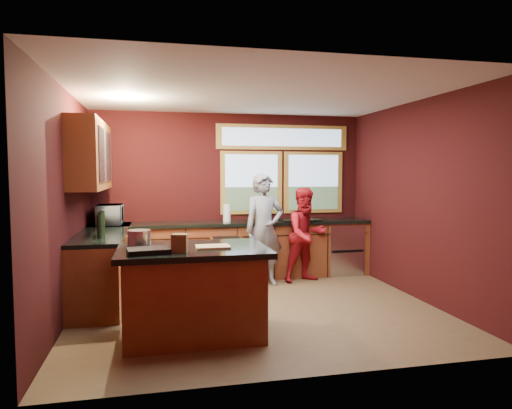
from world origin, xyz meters
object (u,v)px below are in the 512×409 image
object	(u,v)px
person_red	(306,235)
stock_pot	(139,239)
person_grey	(264,230)
cutting_board	(213,247)
island	(194,291)

from	to	relation	value
person_red	stock_pot	distance (m)	3.15
person_grey	cutting_board	size ratio (longest dim) A/B	4.88
person_grey	stock_pot	size ratio (longest dim) A/B	7.12
person_red	cutting_board	distance (m)	2.74
island	person_grey	world-z (taller)	person_grey
person_grey	person_red	bearing A→B (deg)	-1.72
person_grey	cutting_board	xyz separation A→B (m)	(-1.03, -2.03, 0.10)
island	stock_pot	world-z (taller)	stock_pot
stock_pot	person_red	bearing A→B (deg)	37.53
cutting_board	person_grey	bearing A→B (deg)	63.04
person_red	island	bearing A→B (deg)	-148.41
cutting_board	island	bearing A→B (deg)	165.96
island	cutting_board	distance (m)	0.52
person_grey	person_red	size ratio (longest dim) A/B	1.15
island	person_grey	bearing A→B (deg)	58.09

